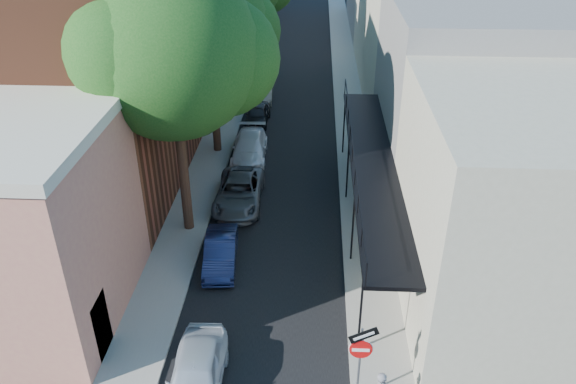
# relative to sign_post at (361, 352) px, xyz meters

# --- Properties ---
(road_surface) EXTENTS (6.00, 64.00, 0.01)m
(road_surface) POSITION_rel_sign_post_xyz_m (-3.16, 29.03, -2.03)
(road_surface) COLOR black
(road_surface) RESTS_ON ground
(sidewalk_left) EXTENTS (2.00, 64.00, 0.12)m
(sidewalk_left) POSITION_rel_sign_post_xyz_m (-7.16, 29.03, -1.98)
(sidewalk_left) COLOR gray
(sidewalk_left) RESTS_ON ground
(sidewalk_right) EXTENTS (2.00, 64.00, 0.12)m
(sidewalk_right) POSITION_rel_sign_post_xyz_m (0.84, 29.03, -1.98)
(sidewalk_right) COLOR gray
(sidewalk_right) RESTS_ON ground
(buildings_left) EXTENTS (10.10, 59.10, 12.00)m
(buildings_left) POSITION_rel_sign_post_xyz_m (-12.46, 27.79, 2.90)
(buildings_left) COLOR tan
(buildings_left) RESTS_ON ground
(buildings_right) EXTENTS (9.80, 55.00, 10.00)m
(buildings_right) POSITION_rel_sign_post_xyz_m (5.83, 28.51, 2.39)
(buildings_right) COLOR beige
(buildings_right) RESTS_ON ground
(sign_post) EXTENTS (0.89, 0.17, 2.99)m
(sign_post) POSITION_rel_sign_post_xyz_m (0.00, 0.00, 0.00)
(sign_post) COLOR #595B60
(sign_post) RESTS_ON ground
(oak_near) EXTENTS (7.48, 6.80, 11.42)m
(oak_near) POSITION_rel_sign_post_xyz_m (-6.53, 9.29, 5.84)
(oak_near) COLOR #382216
(oak_near) RESTS_ON ground
(oak_mid) EXTENTS (6.60, 6.00, 10.20)m
(oak_mid) POSITION_rel_sign_post_xyz_m (-6.58, 17.26, 5.02)
(oak_mid) COLOR #382216
(oak_mid) RESTS_ON ground
(parked_car_a) EXTENTS (1.71, 4.08, 1.38)m
(parked_car_a) POSITION_rel_sign_post_xyz_m (-4.87, 0.11, -1.35)
(parked_car_a) COLOR silver
(parked_car_a) RESTS_ON ground
(parked_car_b) EXTENTS (1.54, 3.64, 1.17)m
(parked_car_b) POSITION_rel_sign_post_xyz_m (-5.14, 6.57, -1.45)
(parked_car_b) COLOR #161E44
(parked_car_b) RESTS_ON ground
(parked_car_c) EXTENTS (2.18, 4.68, 1.30)m
(parked_car_c) POSITION_rel_sign_post_xyz_m (-4.98, 11.31, -1.39)
(parked_car_c) COLOR #54555B
(parked_car_c) RESTS_ON ground
(parked_car_d) EXTENTS (1.99, 4.60, 1.32)m
(parked_car_d) POSITION_rel_sign_post_xyz_m (-5.02, 16.21, -1.38)
(parked_car_d) COLOR white
(parked_car_d) RESTS_ON ground
(parked_car_e) EXTENTS (1.51, 3.53, 1.19)m
(parked_car_e) POSITION_rel_sign_post_xyz_m (-5.09, 21.26, -1.44)
(parked_car_e) COLOR black
(parked_car_e) RESTS_ON ground
(parked_car_f) EXTENTS (1.40, 3.57, 1.16)m
(parked_car_f) POSITION_rel_sign_post_xyz_m (-5.06, 25.37, -1.46)
(parked_car_f) COLOR gray
(parked_car_f) RESTS_ON ground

